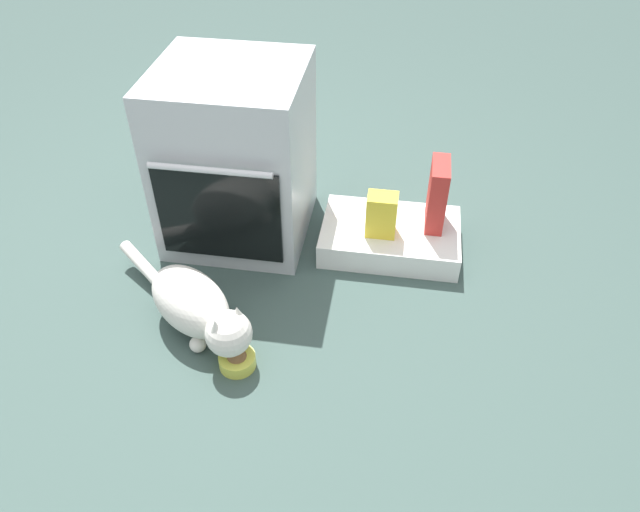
{
  "coord_description": "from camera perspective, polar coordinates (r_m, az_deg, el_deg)",
  "views": [
    {
      "loc": [
        0.61,
        -1.57,
        1.65
      ],
      "look_at": [
        0.36,
        0.02,
        0.25
      ],
      "focal_mm": 34.05,
      "sensor_mm": 36.0,
      "label": 1
    }
  ],
  "objects": [
    {
      "name": "cat",
      "position": [
        2.17,
        -11.55,
        -4.67
      ],
      "size": [
        0.65,
        0.53,
        0.23
      ],
      "rotation": [
        0.0,
        0.0,
        -0.66
      ],
      "color": "silver",
      "rests_on": "ground"
    },
    {
      "name": "cereal_box",
      "position": [
        2.48,
        10.96,
        5.68
      ],
      "size": [
        0.07,
        0.18,
        0.28
      ],
      "primitive_type": "cube",
      "color": "#B72D28",
      "rests_on": "pantry_cabinet"
    },
    {
      "name": "pantry_cabinet",
      "position": [
        2.54,
        6.6,
        1.83
      ],
      "size": [
        0.57,
        0.37,
        0.11
      ],
      "primitive_type": "cube",
      "color": "white",
      "rests_on": "ground"
    },
    {
      "name": "food_bowl",
      "position": [
        2.11,
        -7.79,
        -9.64
      ],
      "size": [
        0.13,
        0.13,
        0.07
      ],
      "color": "#D1D14C",
      "rests_on": "ground"
    },
    {
      "name": "snack_bag",
      "position": [
        2.42,
        5.81,
        3.88
      ],
      "size": [
        0.12,
        0.09,
        0.18
      ],
      "primitive_type": "cube",
      "color": "yellow",
      "rests_on": "pantry_cabinet"
    },
    {
      "name": "oven",
      "position": [
        2.48,
        -7.94,
        9.25
      ],
      "size": [
        0.56,
        0.59,
        0.72
      ],
      "color": "#B7BABF",
      "rests_on": "ground"
    },
    {
      "name": "ground",
      "position": [
        2.36,
        -8.82,
        -3.98
      ],
      "size": [
        8.0,
        8.0,
        0.0
      ],
      "primitive_type": "plane",
      "color": "#384C47"
    }
  ]
}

